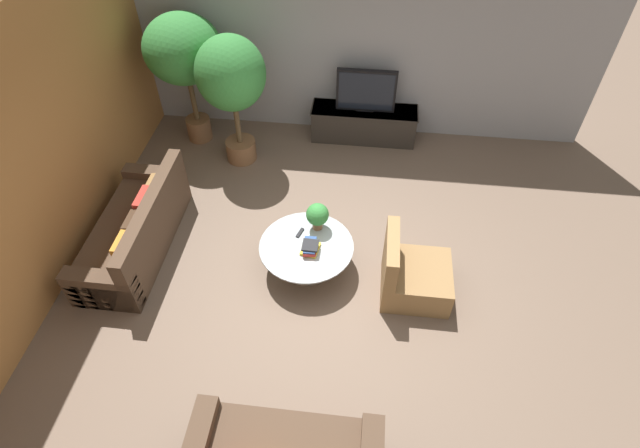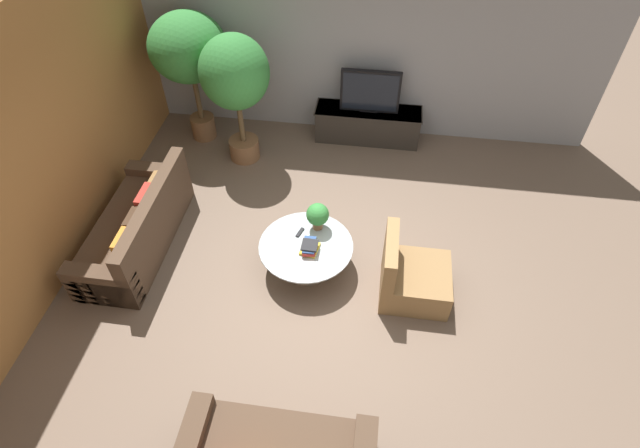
# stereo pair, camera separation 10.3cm
# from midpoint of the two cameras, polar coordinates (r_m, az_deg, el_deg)

# --- Properties ---
(ground_plane) EXTENTS (24.00, 24.00, 0.00)m
(ground_plane) POSITION_cam_midpoint_polar(r_m,az_deg,el_deg) (6.25, 1.28, -6.00)
(ground_plane) COLOR brown
(back_wall_stone) EXTENTS (7.40, 0.12, 3.00)m
(back_wall_stone) POSITION_cam_midpoint_polar(r_m,az_deg,el_deg) (7.88, 4.59, 20.13)
(back_wall_stone) COLOR #939399
(back_wall_stone) RESTS_ON ground
(side_wall_left) EXTENTS (0.12, 7.40, 3.00)m
(side_wall_left) POSITION_cam_midpoint_polar(r_m,az_deg,el_deg) (6.43, -28.74, 7.67)
(side_wall_left) COLOR #B2753D
(side_wall_left) RESTS_ON ground
(media_console) EXTENTS (1.68, 0.50, 0.54)m
(media_console) POSITION_cam_midpoint_polar(r_m,az_deg,el_deg) (8.21, 5.82, 11.30)
(media_console) COLOR #2D2823
(media_console) RESTS_ON ground
(television) EXTENTS (0.91, 0.13, 0.67)m
(television) POSITION_cam_midpoint_polar(r_m,az_deg,el_deg) (7.89, 6.15, 14.83)
(television) COLOR black
(television) RESTS_ON media_console
(coffee_table) EXTENTS (1.15, 1.15, 0.41)m
(coffee_table) POSITION_cam_midpoint_polar(r_m,az_deg,el_deg) (6.12, -1.12, -3.18)
(coffee_table) COLOR #756656
(coffee_table) RESTS_ON ground
(couch_by_wall) EXTENTS (0.84, 2.04, 0.84)m
(couch_by_wall) POSITION_cam_midpoint_polar(r_m,az_deg,el_deg) (6.79, -19.70, -0.42)
(couch_by_wall) COLOR #4C3828
(couch_by_wall) RESTS_ON ground
(armchair_wicker) EXTENTS (0.80, 0.76, 0.86)m
(armchair_wicker) POSITION_cam_midpoint_polar(r_m,az_deg,el_deg) (6.00, 10.83, -6.02)
(armchair_wicker) COLOR olive
(armchair_wicker) RESTS_ON ground
(potted_palm_tall) EXTENTS (1.13, 1.13, 2.04)m
(potted_palm_tall) POSITION_cam_midpoint_polar(r_m,az_deg,el_deg) (7.83, -14.43, 18.59)
(potted_palm_tall) COLOR brown
(potted_palm_tall) RESTS_ON ground
(potted_palm_corner) EXTENTS (0.98, 0.98, 1.98)m
(potted_palm_corner) POSITION_cam_midpoint_polar(r_m,az_deg,el_deg) (7.26, -9.27, 16.16)
(potted_palm_corner) COLOR brown
(potted_palm_corner) RESTS_ON ground
(potted_plant_tabletop) EXTENTS (0.28, 0.28, 0.37)m
(potted_plant_tabletop) POSITION_cam_midpoint_polar(r_m,az_deg,el_deg) (6.08, 0.21, 1.02)
(potted_plant_tabletop) COLOR brown
(potted_plant_tabletop) RESTS_ON coffee_table
(book_stack) EXTENTS (0.23, 0.29, 0.12)m
(book_stack) POSITION_cam_midpoint_polar(r_m,az_deg,el_deg) (5.94, -0.72, -2.68)
(book_stack) COLOR gold
(book_stack) RESTS_ON coffee_table
(remote_black) EXTENTS (0.09, 0.16, 0.02)m
(remote_black) POSITION_cam_midpoint_polar(r_m,az_deg,el_deg) (6.17, -1.83, -0.97)
(remote_black) COLOR black
(remote_black) RESTS_ON coffee_table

